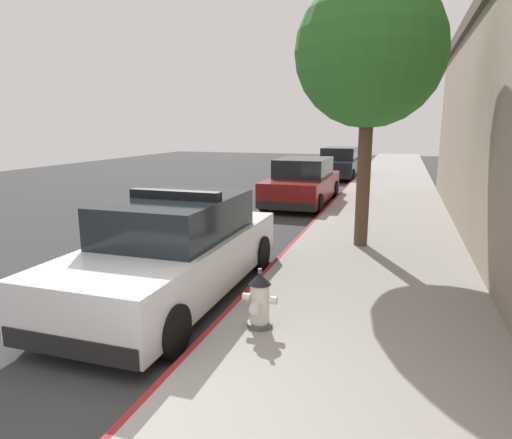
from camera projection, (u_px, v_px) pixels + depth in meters
name	position (u px, v px, depth m)	size (l,w,h in m)	color
ground_plane	(193.00, 212.00, 14.51)	(32.55, 60.00, 0.20)	#353538
sidewalk_pavement	(385.00, 218.00, 12.65)	(3.48, 60.00, 0.17)	gray
curb_painted_edge	(322.00, 214.00, 13.19)	(0.08, 60.00, 0.17)	maroon
police_cruiser	(175.00, 250.00, 6.97)	(1.94, 4.84, 1.68)	white
parked_car_silver_ahead	(303.00, 182.00, 15.36)	(1.94, 4.84, 1.56)	maroon
parked_car_dark_far	(339.00, 163.00, 23.18)	(1.94, 4.84, 1.56)	black
fire_hydrant	(260.00, 300.00, 5.56)	(0.44, 0.40, 0.76)	#4C4C51
street_tree	(370.00, 53.00, 8.72)	(2.93, 2.93, 5.36)	brown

